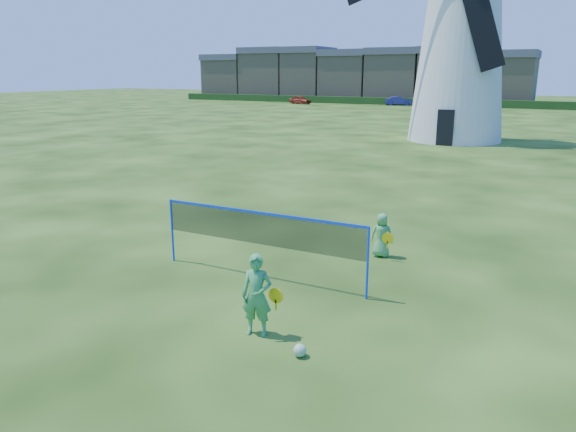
% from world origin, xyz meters
% --- Properties ---
extents(ground, '(220.00, 220.00, 0.00)m').
position_xyz_m(ground, '(0.00, 0.00, 0.00)').
color(ground, black).
rests_on(ground, ground).
extents(windmill, '(14.76, 6.13, 19.22)m').
position_xyz_m(windmill, '(-1.60, 28.24, 6.45)').
color(windmill, white).
rests_on(windmill, ground).
extents(badminton_net, '(5.05, 0.05, 1.55)m').
position_xyz_m(badminton_net, '(-0.42, 0.38, 1.14)').
color(badminton_net, blue).
rests_on(badminton_net, ground).
extents(player_girl, '(0.73, 0.48, 1.48)m').
position_xyz_m(player_girl, '(0.89, -1.98, 0.74)').
color(player_girl, '#3E9B52').
rests_on(player_girl, ground).
extents(player_boy, '(0.66, 0.45, 1.12)m').
position_xyz_m(player_boy, '(1.52, 3.05, 0.56)').
color(player_boy, '#4FA55A').
rests_on(player_boy, ground).
extents(play_ball, '(0.22, 0.22, 0.22)m').
position_xyz_m(play_ball, '(1.90, -2.33, 0.11)').
color(play_ball, green).
rests_on(play_ball, ground).
extents(terraced_houses, '(52.73, 8.40, 8.40)m').
position_xyz_m(terraced_houses, '(-25.97, 72.00, 3.99)').
color(terraced_houses, gray).
rests_on(terraced_houses, ground).
extents(hedge, '(62.00, 0.80, 1.00)m').
position_xyz_m(hedge, '(-22.00, 66.00, 0.50)').
color(hedge, '#193814').
rests_on(hedge, ground).
extents(car_left, '(3.53, 1.93, 1.14)m').
position_xyz_m(car_left, '(-30.05, 62.21, 0.57)').
color(car_left, maroon).
rests_on(car_left, ground).
extents(car_right, '(3.92, 2.36, 1.22)m').
position_xyz_m(car_right, '(-16.35, 65.59, 0.61)').
color(car_right, navy).
rests_on(car_right, ground).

